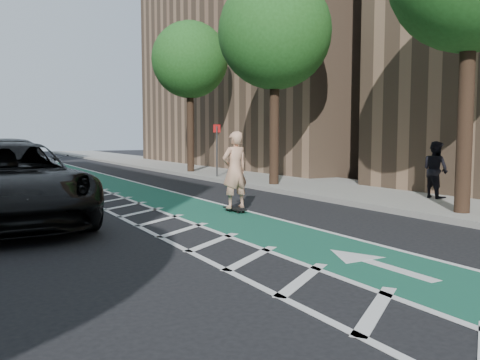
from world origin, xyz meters
TOP-DOWN VIEW (x-y plane):
  - ground at (0.00, 0.00)m, footprint 120.00×120.00m
  - bike_lane at (3.00, 10.00)m, footprint 2.00×90.00m
  - buffer_strip at (1.50, 10.00)m, footprint 1.40×90.00m
  - sidewalk_right at (9.50, 10.00)m, footprint 5.00×90.00m
  - curb_right at (7.05, 10.00)m, footprint 0.12×90.00m
  - building_right_far at (17.50, 20.00)m, footprint 14.00×22.00m
  - tree_r_c at (7.90, 8.00)m, footprint 4.20×4.20m
  - tree_r_d at (7.90, 16.00)m, footprint 4.20×4.20m
  - sign_post at (7.60, 12.00)m, footprint 0.35×0.08m
  - skateboard at (3.65, 3.09)m, footprint 0.28×0.84m
  - skateboarder at (3.65, 3.09)m, footprint 0.75×0.52m
  - suv_near at (-1.61, 4.12)m, footprint 3.17×6.66m
  - suv_far at (-1.42, 7.72)m, footprint 2.97×6.65m
  - pedestrian at (9.66, 1.81)m, footprint 0.74×0.89m

SIDE VIEW (x-z plane):
  - ground at x=0.00m, z-range 0.00..0.00m
  - buffer_strip at x=1.50m, z-range 0.00..0.01m
  - bike_lane at x=3.00m, z-range 0.00..0.01m
  - sidewalk_right at x=9.50m, z-range 0.00..0.15m
  - curb_right at x=7.05m, z-range 0.00..0.16m
  - skateboard at x=3.65m, z-range 0.03..0.15m
  - suv_near at x=-1.61m, z-range 0.00..1.83m
  - suv_far at x=-1.42m, z-range 0.00..1.90m
  - pedestrian at x=9.66m, z-range 0.15..1.82m
  - skateboarder at x=3.65m, z-range 0.11..2.09m
  - sign_post at x=7.60m, z-range 0.11..2.59m
  - tree_r_c at x=7.90m, z-range 1.82..9.72m
  - tree_r_d at x=7.90m, z-range 1.82..9.72m
  - building_right_far at x=17.50m, z-range 0.00..19.00m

